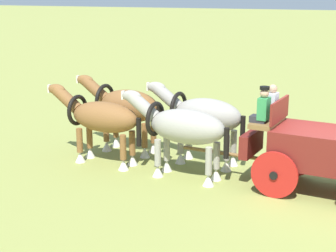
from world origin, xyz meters
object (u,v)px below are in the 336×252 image
(show_wagon, at_px, (320,149))
(draft_horse_lead_near, at_px, (101,118))
(draft_horse_rear_near, at_px, (182,128))
(draft_horse_lead_off, at_px, (126,107))
(draft_horse_rear_off, at_px, (203,117))

(show_wagon, bearing_deg, draft_horse_lead_near, -0.94)
(draft_horse_rear_near, distance_m, draft_horse_lead_off, 2.90)
(draft_horse_rear_near, xyz_separation_m, draft_horse_rear_off, (-0.17, -1.29, 0.03))
(show_wagon, xyz_separation_m, draft_horse_rear_near, (3.51, 0.22, 0.25))
(draft_horse_rear_near, xyz_separation_m, draft_horse_lead_near, (2.59, -0.32, -0.04))
(draft_horse_lead_near, bearing_deg, show_wagon, 179.06)
(draft_horse_rear_off, bearing_deg, show_wagon, 162.28)
(draft_horse_rear_off, bearing_deg, draft_horse_rear_near, 82.63)
(show_wagon, relative_size, draft_horse_rear_off, 1.82)
(show_wagon, relative_size, draft_horse_rear_near, 1.77)
(show_wagon, height_order, draft_horse_lead_off, show_wagon)
(draft_horse_rear_near, height_order, draft_horse_lead_near, draft_horse_rear_near)
(show_wagon, height_order, draft_horse_rear_off, show_wagon)
(show_wagon, distance_m, draft_horse_lead_near, 6.11)
(draft_horse_rear_near, height_order, draft_horse_rear_off, draft_horse_rear_off)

